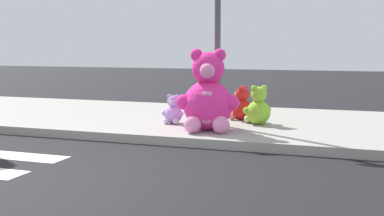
# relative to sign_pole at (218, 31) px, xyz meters

# --- Properties ---
(ground_plane) EXTENTS (60.00, 60.00, 0.00)m
(ground_plane) POSITION_rel_sign_pole_xyz_m (-1.00, -4.40, -1.85)
(ground_plane) COLOR black
(sidewalk) EXTENTS (28.00, 4.40, 0.15)m
(sidewalk) POSITION_rel_sign_pole_xyz_m (-1.00, 0.80, -1.77)
(sidewalk) COLOR #9E9B93
(sidewalk) RESTS_ON ground_plane
(sign_pole) EXTENTS (0.56, 0.11, 3.20)m
(sign_pole) POSITION_rel_sign_pole_xyz_m (0.00, 0.00, 0.00)
(sign_pole) COLOR #4C4C51
(sign_pole) RESTS_ON sidewalk
(plush_pink_large) EXTENTS (1.05, 0.98, 1.39)m
(plush_pink_large) POSITION_rel_sign_pole_xyz_m (0.01, -0.59, -1.14)
(plush_pink_large) COLOR #F22D93
(plush_pink_large) RESTS_ON sidewalk
(plush_brown) EXTENTS (0.40, 0.42, 0.58)m
(plush_brown) POSITION_rel_sign_pole_xyz_m (-0.54, 0.63, -1.47)
(plush_brown) COLOR olive
(plush_brown) RESTS_ON sidewalk
(plush_red) EXTENTS (0.46, 0.51, 0.67)m
(plush_red) POSITION_rel_sign_pole_xyz_m (0.26, 0.79, -1.43)
(plush_red) COLOR red
(plush_red) RESTS_ON sidewalk
(plush_lime) EXTENTS (0.51, 0.52, 0.73)m
(plush_lime) POSITION_rel_sign_pole_xyz_m (0.68, 0.36, -1.41)
(plush_lime) COLOR #8CD133
(plush_lime) RESTS_ON sidewalk
(plush_lavender) EXTENTS (0.42, 0.37, 0.55)m
(plush_lavender) POSITION_rel_sign_pole_xyz_m (-0.84, -0.07, -1.48)
(plush_lavender) COLOR #B28CD8
(plush_lavender) RESTS_ON sidewalk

